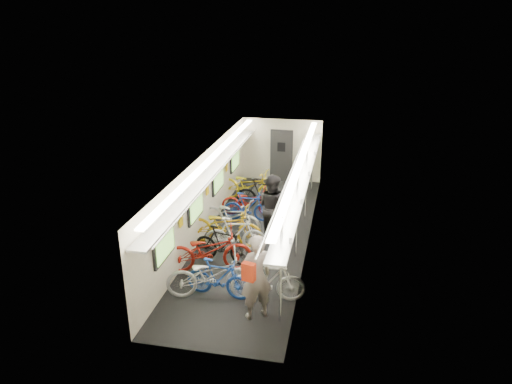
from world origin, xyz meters
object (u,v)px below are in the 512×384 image
at_px(bicycle_0, 212,275).
at_px(passenger_mid, 273,207).
at_px(bicycle_1, 218,278).
at_px(passenger_near, 256,277).
at_px(backpack, 249,272).

relative_size(bicycle_0, passenger_mid, 1.07).
distance_m(bicycle_0, passenger_mid, 3.29).
bearing_deg(bicycle_0, bicycle_1, -111.04).
distance_m(passenger_near, passenger_mid, 3.73).
height_order(bicycle_1, backpack, backpack).
relative_size(bicycle_1, backpack, 4.07).
bearing_deg(backpack, passenger_mid, 107.47).
bearing_deg(bicycle_0, passenger_near, -134.58).
bearing_deg(bicycle_0, passenger_mid, -32.98).
xyz_separation_m(bicycle_1, passenger_near, (0.97, -0.57, 0.49)).
height_order(bicycle_0, bicycle_1, bicycle_0).
xyz_separation_m(bicycle_0, passenger_near, (1.13, -0.58, 0.42)).
bearing_deg(backpack, bicycle_1, 148.76).
xyz_separation_m(bicycle_1, passenger_mid, (0.71, 3.15, 0.49)).
relative_size(passenger_mid, backpack, 5.01).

